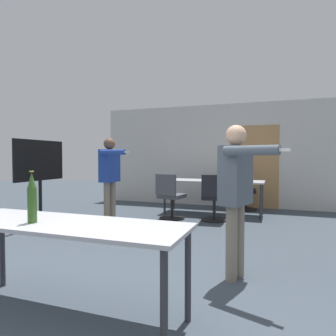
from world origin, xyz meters
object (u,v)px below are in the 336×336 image
Objects in this scene: person_left_plaid at (110,172)px; person_near_casual at (237,186)px; tv_screen at (40,173)px; office_chair_side_rolled at (243,192)px; beer_bottle at (32,198)px; office_chair_mid_tucked at (170,198)px; office_chair_far_right at (214,199)px.

person_left_plaid is 1.02× the size of person_near_casual.
office_chair_side_rolled is (3.28, 3.05, -0.55)m from tv_screen.
person_near_casual is 3.95× the size of beer_bottle.
office_chair_mid_tucked reaches higher than office_chair_far_right.
beer_bottle reaches higher than office_chair_side_rolled.
person_left_plaid reaches higher than office_chair_far_right.
person_near_casual is at bearing 62.52° from person_left_plaid.
office_chair_side_rolled is at bearing 79.18° from beer_bottle.
beer_bottle is at bearing -16.89° from office_chair_side_rolled.
person_left_plaid is 3.29m from office_chair_side_rolled.
person_near_casual is (3.62, -1.17, -0.01)m from tv_screen.
office_chair_side_rolled is at bearing 61.72° from office_chair_mid_tucked.
office_chair_mid_tucked is at bearing -128.27° from person_near_casual.
office_chair_far_right is (1.85, 0.80, -0.56)m from person_left_plaid.
office_chair_side_rolled is 2.28× the size of beer_bottle.
office_chair_side_rolled is (0.40, 1.53, -0.01)m from office_chair_far_right.
person_near_casual reaches higher than office_chair_far_right.
office_chair_far_right reaches higher than office_chair_side_rolled.
tv_screen is 1.69× the size of office_chair_mid_tucked.
office_chair_far_right is (2.88, 1.51, -0.54)m from tv_screen.
tv_screen is at bearing -46.68° from person_left_plaid.
office_chair_far_right is at bearing 80.67° from beer_bottle.
person_near_casual is 1.71× the size of office_chair_mid_tucked.
beer_bottle is at bearing -104.73° from office_chair_far_right.
person_left_plaid is (1.02, 0.71, 0.01)m from tv_screen.
tv_screen is at bearing -53.14° from office_chair_side_rolled.
office_chair_mid_tucked is at bearing -177.95° from office_chair_far_right.
person_near_casual is 2.83m from office_chair_far_right.
person_near_casual is 4.26m from office_chair_side_rolled.
beer_bottle is (-0.66, -3.99, 0.51)m from office_chair_far_right.
office_chair_far_right is 1.59m from office_chair_side_rolled.
office_chair_side_rolled is (-0.35, 4.22, -0.54)m from person_near_casual.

